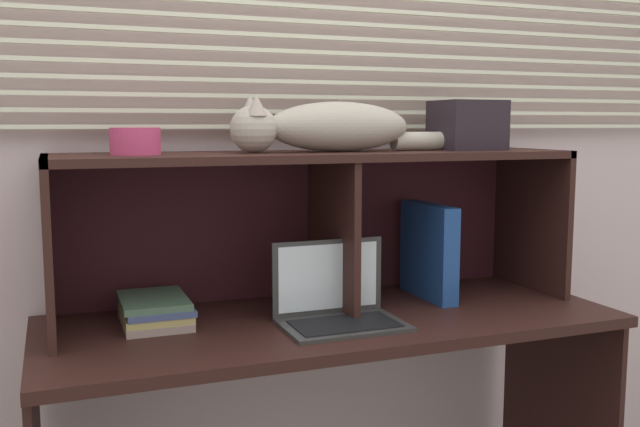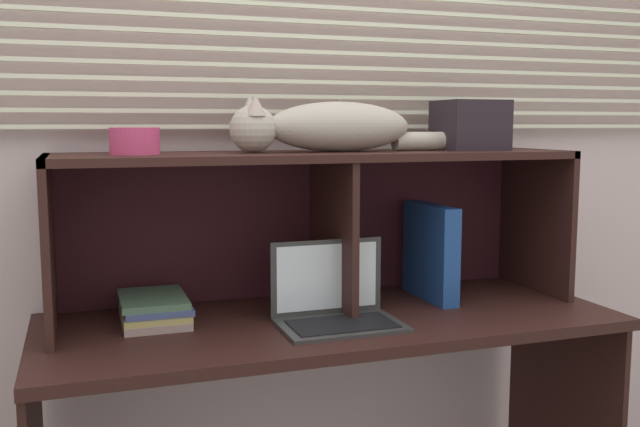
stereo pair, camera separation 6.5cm
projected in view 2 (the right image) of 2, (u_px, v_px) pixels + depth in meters
back_panel_with_blinds at (295, 137)px, 2.20m from camera, size 4.40×0.08×2.50m
desk at (332, 368)px, 1.96m from camera, size 1.57×0.60×0.77m
hutch_shelf_unit at (317, 197)px, 2.03m from camera, size 1.47×0.38×0.45m
cat at (329, 127)px, 1.98m from camera, size 0.74×0.16×0.16m
laptop at (335, 306)px, 1.88m from camera, size 0.32×0.22×0.21m
binder_upright at (430, 252)px, 2.14m from camera, size 0.05×0.27×0.29m
book_stack at (154, 309)px, 1.88m from camera, size 0.18×0.24×0.07m
small_basket at (135, 141)px, 1.82m from camera, size 0.13×0.13×0.07m
storage_box at (470, 125)px, 2.13m from camera, size 0.19×0.17×0.15m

